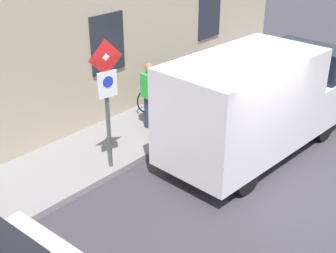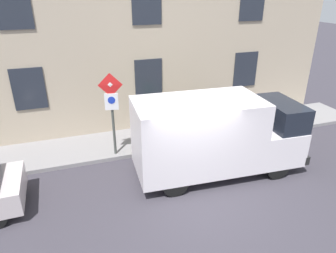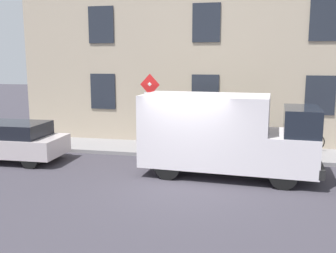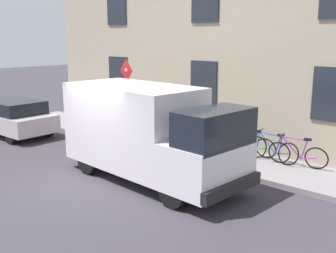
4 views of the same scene
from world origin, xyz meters
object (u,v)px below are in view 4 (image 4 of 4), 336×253
Objects in this scene: delivery_van at (148,131)px; bicycle_purple at (297,154)px; sign_post_stacked at (127,89)px; pedestrian at (189,122)px; parked_hatchback at (12,116)px; bicycle_green at (249,144)px; bicycle_blue at (272,149)px; bicycle_red at (228,140)px.

bicycle_purple is (3.30, -2.68, -0.82)m from delivery_van.
pedestrian is (0.76, -2.08, -0.95)m from sign_post_stacked.
sign_post_stacked is 0.51× the size of delivery_van.
sign_post_stacked reaches higher than parked_hatchback.
parked_hatchback reaches higher than bicycle_green.
delivery_van is 1.35× the size of parked_hatchback.
sign_post_stacked is at bearing 20.29° from bicycle_blue.
sign_post_stacked is 2.41m from pedestrian.
pedestrian is at bearing 10.94° from bicycle_green.
delivery_van is 3.18× the size of bicycle_purple.
bicycle_blue is (1.39, -4.76, -1.51)m from sign_post_stacked.
parked_hatchback is at bearing 12.38° from bicycle_green.
parked_hatchback is at bearing 110.48° from sign_post_stacked.
delivery_van is at bearing -123.72° from sign_post_stacked.
bicycle_blue is (3.30, -1.90, -0.82)m from delivery_van.
delivery_van is 3.17× the size of bicycle_green.
bicycle_green is (3.15, -8.69, -0.22)m from parked_hatchback.
pedestrian reaches higher than parked_hatchback.
bicycle_blue is 1.00× the size of bicycle_red.
sign_post_stacked is 5.90m from bicycle_purple.
bicycle_red is at bearing 3.97° from bicycle_blue.
bicycle_purple is 0.78m from bicycle_blue.
bicycle_red is at bearing -159.31° from parked_hatchback.
bicycle_purple is (1.39, -5.53, -1.51)m from sign_post_stacked.
sign_post_stacked reaches higher than delivery_van.
pedestrian is at bearing -70.02° from sign_post_stacked.
bicycle_purple is 1.56m from bicycle_green.
bicycle_purple is at bearing -72.05° from pedestrian.
parked_hatchback is 9.25m from bicycle_green.
sign_post_stacked reaches higher than bicycle_green.
bicycle_purple is at bearing -163.95° from parked_hatchback.
delivery_van reaches higher than bicycle_purple.
bicycle_blue is 1.56m from bicycle_red.
bicycle_blue is at bearing 172.55° from bicycle_green.
bicycle_green is at bearing -161.11° from parked_hatchback.
delivery_van is at bearing -156.24° from pedestrian.
sign_post_stacked is at bearing 117.54° from pedestrian.
bicycle_red is 1.00× the size of pedestrian.
pedestrian reaches higher than bicycle_blue.
pedestrian is at bearing -160.71° from parked_hatchback.
pedestrian is at bearing 2.10° from bicycle_purple.
parked_hatchback is 2.35× the size of bicycle_red.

